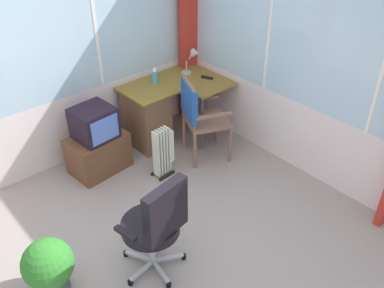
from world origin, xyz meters
The scene contains 13 objects.
ground centered at (0.00, 0.00, -0.03)m, with size 5.12×4.92×0.06m, color gray.
north_window_panel centered at (0.00, 1.99, 1.39)m, with size 4.12×0.07×2.79m.
east_window_panel centered at (2.09, 0.00, 1.39)m, with size 0.07×3.92×2.79m.
curtain_corner centered at (1.96, 1.86, 1.35)m, with size 0.29×0.07×2.69m, color red.
desk centered at (1.10, 1.62, 0.40)m, with size 1.23×0.91×0.75m.
desk_lamp centered at (1.83, 1.63, 0.96)m, with size 0.23×0.20×0.33m.
tv_remote centered at (1.84, 1.39, 0.76)m, with size 0.04×0.15×0.02m, color black.
spray_bottle centered at (1.27, 1.72, 0.85)m, with size 0.06×0.06×0.22m.
wooden_armchair centered at (1.32, 1.00, 0.63)m, with size 0.64×0.63×1.00m.
office_chair centered at (-0.08, -0.08, 0.57)m, with size 0.62×0.57×1.00m.
tv_on_stand centered at (0.30, 1.56, 0.36)m, with size 0.68×0.49×0.81m.
space_heater centered at (0.81, 0.99, 0.31)m, with size 0.27×0.19×0.60m.
potted_plant centered at (-0.88, 0.34, 0.29)m, with size 0.42×0.42×0.53m.
Camera 1 is at (-1.52, -2.15, 3.02)m, focal length 39.51 mm.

